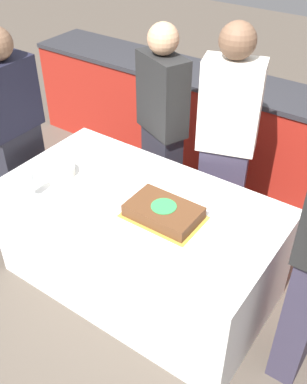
% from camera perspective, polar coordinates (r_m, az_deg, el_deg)
% --- Properties ---
extents(ground_plane, '(14.00, 14.00, 0.00)m').
position_cam_1_polar(ground_plane, '(3.26, -1.63, -11.19)').
color(ground_plane, brown).
extents(back_counter, '(4.40, 0.58, 0.92)m').
position_cam_1_polar(back_counter, '(4.05, 11.49, 7.10)').
color(back_counter, '#A82319').
rests_on(back_counter, ground_plane).
extents(dining_table, '(1.76, 0.95, 0.74)m').
position_cam_1_polar(dining_table, '(3.00, -1.75, -6.46)').
color(dining_table, silver).
rests_on(dining_table, ground_plane).
extents(cake, '(0.45, 0.30, 0.08)m').
position_cam_1_polar(cake, '(2.59, 1.29, -2.54)').
color(cake, gold).
rests_on(cake, dining_table).
extents(plate_stack, '(0.22, 0.22, 0.06)m').
position_cam_1_polar(plate_stack, '(3.02, -12.00, 2.70)').
color(plate_stack, white).
rests_on(plate_stack, dining_table).
extents(wine_glass, '(0.06, 0.06, 0.17)m').
position_cam_1_polar(wine_glass, '(2.80, -15.48, 1.41)').
color(wine_glass, white).
rests_on(wine_glass, dining_table).
extents(side_plate_near_cake, '(0.19, 0.19, 0.00)m').
position_cam_1_polar(side_plate_near_cake, '(2.81, 4.49, -0.02)').
color(side_plate_near_cake, white).
rests_on(side_plate_near_cake, dining_table).
extents(person_cutting_cake, '(0.43, 0.31, 1.68)m').
position_cam_1_polar(person_cutting_cake, '(3.08, 9.22, 6.28)').
color(person_cutting_cake, '#383347').
rests_on(person_cutting_cake, ground_plane).
extents(person_seated_left, '(0.22, 0.42, 1.59)m').
position_cam_1_polar(person_seated_left, '(3.38, -17.16, 6.89)').
color(person_seated_left, '#282833').
rests_on(person_seated_left, ground_plane).
extents(person_standing_back, '(0.44, 0.34, 1.58)m').
position_cam_1_polar(person_standing_back, '(3.33, 1.09, 8.10)').
color(person_standing_back, '#282833').
rests_on(person_standing_back, ground_plane).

